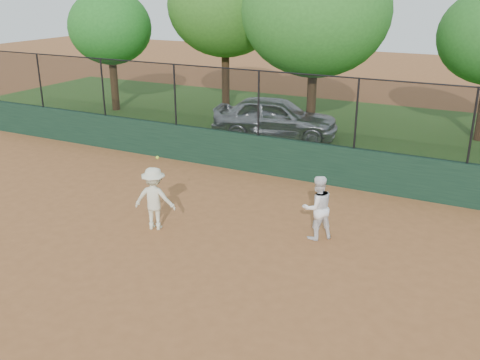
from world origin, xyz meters
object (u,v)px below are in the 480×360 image
at_px(player_second, 317,208).
at_px(parked_car, 275,118).
at_px(tree_1, 225,5).
at_px(player_main, 154,199).
at_px(tree_0, 110,27).
at_px(tree_2, 315,11).

bearing_deg(player_second, parked_car, -105.23).
height_order(parked_car, tree_1, tree_1).
bearing_deg(parked_car, player_main, 171.49).
distance_m(parked_car, tree_0, 9.20).
relative_size(tree_0, tree_1, 0.78).
bearing_deg(tree_1, tree_0, -155.35).
bearing_deg(parked_car, tree_1, 37.23).
bearing_deg(player_main, parked_car, 94.20).
bearing_deg(player_main, tree_1, 110.74).
xyz_separation_m(player_second, tree_1, (-8.22, 10.82, 3.94)).
bearing_deg(player_second, tree_2, -114.22).
height_order(player_main, tree_0, tree_0).
bearing_deg(tree_2, tree_1, 157.94).
bearing_deg(tree_0, tree_2, 1.14).
distance_m(tree_0, tree_1, 5.28).
height_order(parked_car, player_second, parked_car).
height_order(player_second, tree_0, tree_0).
xyz_separation_m(tree_1, tree_2, (4.87, -1.97, -0.07)).
bearing_deg(tree_0, player_main, -46.85).
relative_size(player_main, tree_2, 0.27).
height_order(tree_1, tree_2, tree_2).
height_order(tree_0, tree_2, tree_2).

